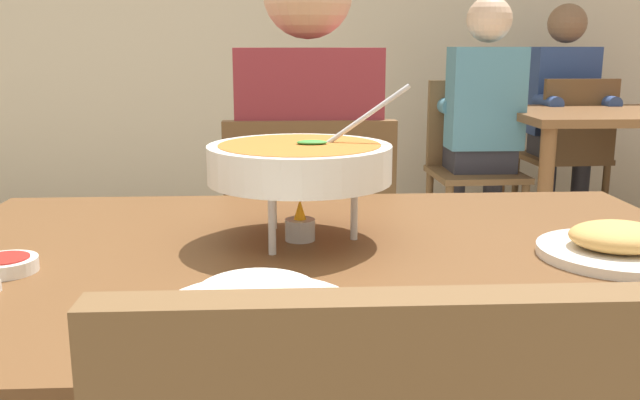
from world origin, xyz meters
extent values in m
cube|color=brown|center=(0.00, 0.00, 0.74)|extent=(1.29, 0.86, 0.04)
cylinder|color=brown|center=(-0.58, 0.37, 0.36)|extent=(0.07, 0.07, 0.72)
cylinder|color=brown|center=(0.58, 0.37, 0.36)|extent=(0.07, 0.07, 0.72)
cube|color=brown|center=(0.00, 0.81, 0.43)|extent=(0.44, 0.44, 0.03)
cube|color=brown|center=(0.00, 0.61, 0.68)|extent=(0.42, 0.04, 0.45)
cylinder|color=brown|center=(0.19, 1.00, 0.21)|extent=(0.04, 0.04, 0.42)
cylinder|color=brown|center=(-0.19, 1.00, 0.21)|extent=(0.04, 0.04, 0.42)
cylinder|color=brown|center=(0.19, 0.62, 0.21)|extent=(0.04, 0.04, 0.42)
cylinder|color=brown|center=(-0.19, 0.62, 0.21)|extent=(0.04, 0.04, 0.42)
cylinder|color=#2D2D38|center=(0.10, 0.83, 0.23)|extent=(0.10, 0.10, 0.45)
cylinder|color=#2D2D38|center=(-0.10, 0.83, 0.23)|extent=(0.10, 0.10, 0.45)
cube|color=#2D2D38|center=(0.00, 0.79, 0.51)|extent=(0.32, 0.32, 0.12)
cube|color=maroon|center=(0.00, 0.71, 0.82)|extent=(0.36, 0.20, 0.50)
cylinder|color=maroon|center=(0.16, 0.91, 0.77)|extent=(0.08, 0.28, 0.08)
cylinder|color=maroon|center=(-0.16, 0.91, 0.77)|extent=(0.08, 0.28, 0.08)
cylinder|color=silver|center=(0.05, 0.07, 0.81)|extent=(0.01, 0.01, 0.10)
cylinder|color=silver|center=(-0.08, 0.15, 0.81)|extent=(0.01, 0.01, 0.10)
cylinder|color=silver|center=(-0.08, -0.01, 0.81)|extent=(0.01, 0.01, 0.10)
torus|color=silver|center=(-0.04, 0.07, 0.86)|extent=(0.21, 0.21, 0.01)
cylinder|color=#B2B2B7|center=(-0.04, 0.07, 0.78)|extent=(0.05, 0.05, 0.04)
cone|color=orange|center=(-0.04, 0.07, 0.81)|extent=(0.02, 0.02, 0.04)
cylinder|color=white|center=(-0.04, 0.07, 0.89)|extent=(0.30, 0.30, 0.06)
cylinder|color=#AD6023|center=(-0.04, 0.07, 0.91)|extent=(0.26, 0.26, 0.01)
ellipsoid|color=#388433|center=(-0.02, 0.07, 0.92)|extent=(0.05, 0.03, 0.01)
cylinder|color=silver|center=(0.05, 0.09, 0.95)|extent=(0.18, 0.01, 0.13)
cylinder|color=white|center=(-0.10, -0.27, 0.77)|extent=(0.24, 0.24, 0.01)
ellipsoid|color=white|center=(-0.10, -0.27, 0.79)|extent=(0.15, 0.13, 0.04)
cylinder|color=white|center=(0.44, -0.05, 0.77)|extent=(0.24, 0.24, 0.01)
ellipsoid|color=tan|center=(0.44, -0.05, 0.79)|extent=(0.15, 0.13, 0.04)
cylinder|color=white|center=(-0.46, -0.08, 0.77)|extent=(0.09, 0.09, 0.02)
cylinder|color=maroon|center=(-0.46, -0.08, 0.78)|extent=(0.07, 0.07, 0.01)
cube|color=brown|center=(1.57, 2.33, 0.74)|extent=(1.00, 0.80, 0.04)
cylinder|color=brown|center=(1.13, 1.99, 0.36)|extent=(0.07, 0.07, 0.72)
cylinder|color=brown|center=(1.13, 2.67, 0.36)|extent=(0.07, 0.07, 0.72)
cube|color=brown|center=(1.56, 2.89, 0.43)|extent=(0.46, 0.46, 0.03)
cube|color=brown|center=(1.57, 2.69, 0.68)|extent=(0.42, 0.06, 0.45)
cylinder|color=brown|center=(1.74, 3.08, 0.21)|extent=(0.04, 0.04, 0.42)
cylinder|color=brown|center=(1.36, 3.07, 0.21)|extent=(0.04, 0.04, 0.42)
cylinder|color=brown|center=(1.76, 2.70, 0.21)|extent=(0.04, 0.04, 0.42)
cylinder|color=brown|center=(1.38, 2.69, 0.21)|extent=(0.04, 0.04, 0.42)
cube|color=brown|center=(0.92, 2.38, 0.43)|extent=(0.46, 0.46, 0.03)
cube|color=brown|center=(0.91, 2.58, 0.68)|extent=(0.42, 0.06, 0.45)
cylinder|color=brown|center=(0.73, 2.18, 0.21)|extent=(0.04, 0.04, 0.42)
cylinder|color=brown|center=(1.11, 2.19, 0.21)|extent=(0.04, 0.04, 0.42)
cylinder|color=brown|center=(0.72, 2.56, 0.21)|extent=(0.04, 0.04, 0.42)
cylinder|color=brown|center=(1.10, 2.57, 0.21)|extent=(0.04, 0.04, 0.42)
cylinder|color=#2D2D38|center=(1.46, 2.80, 0.23)|extent=(0.10, 0.10, 0.45)
cylinder|color=#2D2D38|center=(1.66, 2.80, 0.23)|extent=(0.10, 0.10, 0.45)
cube|color=#2D2D38|center=(1.56, 2.84, 0.51)|extent=(0.32, 0.32, 0.12)
cube|color=#334C8C|center=(1.56, 2.92, 0.82)|extent=(0.36, 0.20, 0.50)
sphere|color=#846047|center=(1.56, 2.92, 1.20)|extent=(0.22, 0.22, 0.22)
cylinder|color=#334C8C|center=(1.40, 2.72, 0.77)|extent=(0.08, 0.28, 0.08)
cylinder|color=#334C8C|center=(1.72, 2.72, 0.77)|extent=(0.08, 0.28, 0.08)
cylinder|color=#2D2D38|center=(1.04, 2.48, 0.23)|extent=(0.10, 0.10, 0.45)
cylinder|color=#2D2D38|center=(0.84, 2.48, 0.23)|extent=(0.10, 0.10, 0.45)
cube|color=#2D2D38|center=(0.94, 2.44, 0.51)|extent=(0.32, 0.32, 0.12)
cube|color=teal|center=(0.94, 2.36, 0.82)|extent=(0.36, 0.20, 0.50)
sphere|color=beige|center=(0.94, 2.36, 1.20)|extent=(0.22, 0.22, 0.22)
cylinder|color=teal|center=(1.10, 2.56, 0.77)|extent=(0.08, 0.28, 0.08)
cylinder|color=teal|center=(0.78, 2.56, 0.77)|extent=(0.08, 0.28, 0.08)
camera|label=1|loc=(-0.06, -1.04, 1.07)|focal=38.77mm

